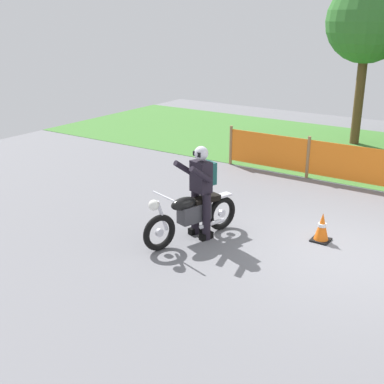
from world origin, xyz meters
name	(u,v)px	position (x,y,z in m)	size (l,w,h in m)	color
ground	(348,254)	(0.00, 0.00, -0.01)	(24.00, 24.00, 0.02)	slate
tree_leftmost	(367,23)	(-2.27, 7.77, 3.62)	(2.41, 2.41, 4.86)	brown
motorcycle_lead	(191,215)	(-2.53, -1.01, 0.47)	(0.84, 2.00, 0.97)	black
rider_lead	(201,187)	(-2.46, -0.80, 0.95)	(0.66, 0.76, 1.69)	black
traffic_cone	(322,227)	(-0.57, 0.23, 0.26)	(0.32, 0.32, 0.53)	black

